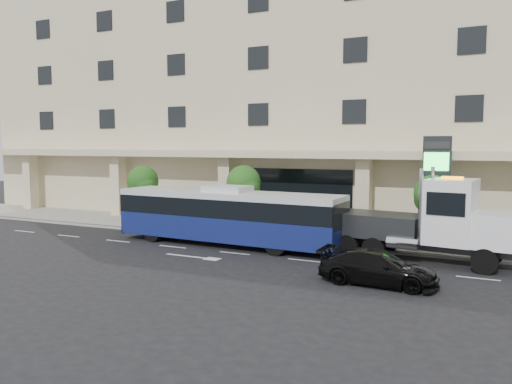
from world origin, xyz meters
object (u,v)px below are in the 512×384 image
tow_truck (431,224)px  black_sedan (378,268)px  signage_pylon (436,189)px  city_bus (228,215)px

tow_truck → black_sedan: 5.49m
tow_truck → black_sedan: tow_truck is taller
signage_pylon → city_bus: bearing=-161.2°
signage_pylon → black_sedan: bearing=-103.4°
city_bus → black_sedan: size_ratio=2.81×
city_bus → black_sedan: city_bus is taller
black_sedan → signage_pylon: signage_pylon is taller
black_sedan → signage_pylon: 9.89m
city_bus → signage_pylon: signage_pylon is taller
city_bus → black_sedan: 10.66m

